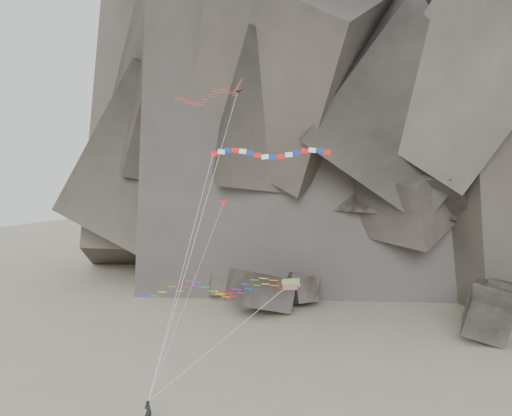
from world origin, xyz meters
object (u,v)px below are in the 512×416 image
at_px(delta_kite, 201,96).
at_px(parafoil_kite, 207,287).
at_px(pennant_kite, 210,239).
at_px(kite_flyer, 148,410).
at_px(banner_kite, 269,154).

bearing_deg(delta_kite, parafoil_kite, -62.28).
distance_m(parafoil_kite, pennant_kite, 4.90).
bearing_deg(delta_kite, kite_flyer, -82.79).
bearing_deg(delta_kite, pennant_kite, -58.67).
bearing_deg(pennant_kite, parafoil_kite, -93.64).
bearing_deg(kite_flyer, parafoil_kite, -108.37).
height_order(delta_kite, parafoil_kite, delta_kite).
bearing_deg(kite_flyer, delta_kite, -75.11).
distance_m(banner_kite, parafoil_kite, 13.61).
distance_m(kite_flyer, banner_kite, 24.85).
bearing_deg(banner_kite, parafoil_kite, -140.50).
bearing_deg(parafoil_kite, banner_kite, 55.64).
distance_m(kite_flyer, parafoil_kite, 11.25).
height_order(parafoil_kite, pennant_kite, pennant_kite).
xyz_separation_m(parafoil_kite, pennant_kite, (-1.21, 2.69, 3.91)).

